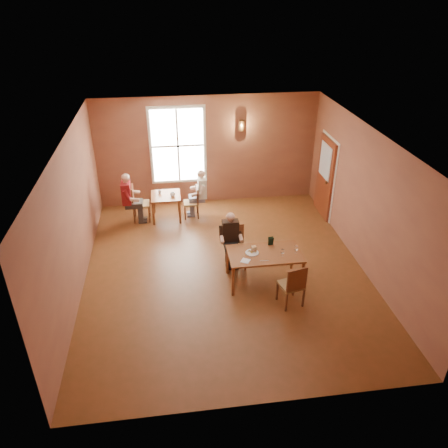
{
  "coord_description": "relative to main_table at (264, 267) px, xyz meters",
  "views": [
    {
      "loc": [
        -1.09,
        -7.78,
        5.57
      ],
      "look_at": [
        0.0,
        0.2,
        1.05
      ],
      "focal_mm": 35.0,
      "sensor_mm": 36.0,
      "label": 1
    }
  ],
  "objects": [
    {
      "name": "goblet_c",
      "position": [
        0.32,
        -0.15,
        0.44
      ],
      "size": [
        0.08,
        0.08,
        0.17
      ],
      "primitive_type": null,
      "rotation": [
        0.0,
        0.0,
        -0.24
      ],
      "color": "white",
      "rests_on": "main_table"
    },
    {
      "name": "knife",
      "position": [
        -0.07,
        -0.27,
        0.35
      ],
      "size": [
        0.18,
        0.02,
        0.0
      ],
      "primitive_type": "cube",
      "rotation": [
        0.0,
        0.0,
        -0.04
      ],
      "color": "#BABBC5",
      "rests_on": "main_table"
    },
    {
      "name": "wall_right",
      "position": [
        2.25,
        0.5,
        1.15
      ],
      "size": [
        0.04,
        7.0,
        3.0
      ],
      "primitive_type": "cube",
      "color": "brown",
      "rests_on": "ground"
    },
    {
      "name": "chair_empty",
      "position": [
        0.35,
        -0.77,
        0.11
      ],
      "size": [
        0.5,
        0.5,
        0.93
      ],
      "primitive_type": null,
      "rotation": [
        0.0,
        0.0,
        0.24
      ],
      "color": "#3E230E",
      "rests_on": "ground"
    },
    {
      "name": "sandwich",
      "position": [
        -0.22,
        0.08,
        0.41
      ],
      "size": [
        0.1,
        0.1,
        0.11
      ],
      "primitive_type": "cube",
      "rotation": [
        0.0,
        0.0,
        0.14
      ],
      "color": "tan",
      "rests_on": "main_table"
    },
    {
      "name": "window",
      "position": [
        -1.55,
        3.95,
        1.35
      ],
      "size": [
        1.36,
        0.1,
        1.96
      ],
      "primitive_type": "cube",
      "color": "white",
      "rests_on": "wall_back"
    },
    {
      "name": "second_table",
      "position": [
        -1.95,
        3.1,
        -0.02
      ],
      "size": [
        0.76,
        0.76,
        0.67
      ],
      "primitive_type": null,
      "color": "brown",
      "rests_on": "ground"
    },
    {
      "name": "diner_white",
      "position": [
        -1.27,
        3.1,
        0.27
      ],
      "size": [
        0.49,
        0.49,
        1.23
      ],
      "primitive_type": null,
      "rotation": [
        0.0,
        0.0,
        1.57
      ],
      "color": "silver",
      "rests_on": "ground"
    },
    {
      "name": "menu_stand",
      "position": [
        0.19,
        0.3,
        0.44
      ],
      "size": [
        0.12,
        0.07,
        0.18
      ],
      "primitive_type": "cube",
      "rotation": [
        0.0,
        0.0,
        0.13
      ],
      "color": "black",
      "rests_on": "main_table"
    },
    {
      "name": "chair_diner_white",
      "position": [
        -1.3,
        3.1,
        0.07
      ],
      "size": [
        0.38,
        0.38,
        0.85
      ],
      "primitive_type": null,
      "rotation": [
        0.0,
        0.0,
        1.57
      ],
      "color": "#5C2A12",
      "rests_on": "ground"
    },
    {
      "name": "diner_main",
      "position": [
        -0.5,
        0.62,
        0.23
      ],
      "size": [
        0.47,
        0.47,
        1.17
      ],
      "primitive_type": null,
      "rotation": [
        0.0,
        0.0,
        3.14
      ],
      "color": "black",
      "rests_on": "ground"
    },
    {
      "name": "chair_diner_maroon",
      "position": [
        -2.6,
        3.1,
        0.13
      ],
      "size": [
        0.43,
        0.43,
        0.96
      ],
      "primitive_type": null,
      "rotation": [
        0.0,
        0.0,
        -1.57
      ],
      "color": "#4C2D16",
      "rests_on": "ground"
    },
    {
      "name": "napkin",
      "position": [
        -0.44,
        -0.22,
        0.35
      ],
      "size": [
        0.23,
        0.23,
        0.01
      ],
      "primitive_type": "cube",
      "rotation": [
        0.0,
        0.0,
        -0.53
      ],
      "color": "white",
      "rests_on": "main_table"
    },
    {
      "name": "cup_a",
      "position": [
        -1.78,
        3.01,
        0.36
      ],
      "size": [
        0.15,
        0.15,
        0.1
      ],
      "primitive_type": "imported",
      "rotation": [
        0.0,
        0.0,
        0.26
      ],
      "color": "silver",
      "rests_on": "second_table"
    },
    {
      "name": "ground",
      "position": [
        -0.75,
        0.5,
        -0.35
      ],
      "size": [
        6.0,
        7.0,
        0.01
      ],
      "primitive_type": "cube",
      "color": "brown",
      "rests_on": "ground"
    },
    {
      "name": "ceiling",
      "position": [
        -0.75,
        0.5,
        2.65
      ],
      "size": [
        6.0,
        7.0,
        0.04
      ],
      "primitive_type": "cube",
      "color": "white",
      "rests_on": "wall_back"
    },
    {
      "name": "door",
      "position": [
        2.19,
        2.8,
        0.7
      ],
      "size": [
        0.12,
        1.04,
        2.1
      ],
      "primitive_type": "cube",
      "color": "maroon",
      "rests_on": "ground"
    },
    {
      "name": "wall_front",
      "position": [
        -0.75,
        -3.0,
        1.15
      ],
      "size": [
        6.0,
        0.04,
        3.0
      ],
      "primitive_type": "cube",
      "color": "brown",
      "rests_on": "ground"
    },
    {
      "name": "diner_maroon",
      "position": [
        -2.63,
        3.1,
        0.3
      ],
      "size": [
        0.53,
        0.53,
        1.31
      ],
      "primitive_type": null,
      "rotation": [
        0.0,
        0.0,
        -1.57
      ],
      "color": "maroon",
      "rests_on": "ground"
    },
    {
      "name": "plate_food",
      "position": [
        -0.26,
        0.03,
        0.37
      ],
      "size": [
        0.29,
        0.29,
        0.04
      ],
      "primitive_type": "cylinder",
      "rotation": [
        0.0,
        0.0,
        -0.07
      ],
      "color": "white",
      "rests_on": "main_table"
    },
    {
      "name": "main_table",
      "position": [
        0.0,
        0.0,
        0.0
      ],
      "size": [
        1.5,
        0.85,
        0.7
      ],
      "primitive_type": null,
      "color": "brown",
      "rests_on": "ground"
    },
    {
      "name": "wall_sconce",
      "position": [
        0.15,
        3.9,
        1.85
      ],
      "size": [
        0.16,
        0.16,
        0.28
      ],
      "primitive_type": "cylinder",
      "color": "brown",
      "rests_on": "wall_back"
    },
    {
      "name": "wall_back",
      "position": [
        -0.75,
        4.0,
        1.15
      ],
      "size": [
        6.0,
        0.04,
        3.0
      ],
      "primitive_type": "cube",
      "color": "brown",
      "rests_on": "ground"
    },
    {
      "name": "wall_left",
      "position": [
        -3.75,
        0.5,
        1.15
      ],
      "size": [
        0.04,
        7.0,
        3.0
      ],
      "primitive_type": "cube",
      "color": "brown",
      "rests_on": "ground"
    },
    {
      "name": "cup_b",
      "position": [
        -2.11,
        3.23,
        0.36
      ],
      "size": [
        0.1,
        0.1,
        0.09
      ],
      "primitive_type": "imported",
      "rotation": [
        0.0,
        0.0,
        0.06
      ],
      "color": "silver",
      "rests_on": "second_table"
    },
    {
      "name": "chair_diner_main",
      "position": [
        -0.5,
        0.65,
        0.12
      ],
      "size": [
        0.42,
        0.42,
        0.95
      ],
      "primitive_type": null,
      "rotation": [
        0.0,
        0.0,
        3.14
      ],
      "color": "#422312",
      "rests_on": "ground"
    },
    {
      "name": "goblet_b",
      "position": [
        0.62,
        -0.09,
        0.45
      ],
      "size": [
        0.09,
        0.09,
        0.19
      ],
      "primitive_type": null,
      "rotation": [
        0.0,
        0.0,
        0.3
      ],
      "color": "white",
      "rests_on": "main_table"
    }
  ]
}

